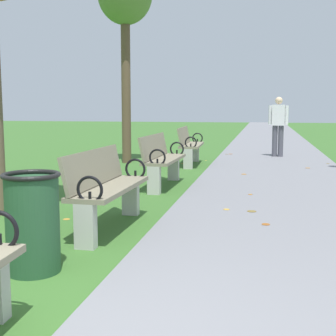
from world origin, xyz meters
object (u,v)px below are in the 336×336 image
(park_bench_2, at_px, (106,187))
(pedestrian_walking, at_px, (278,123))
(park_bench_4, at_px, (190,145))
(tree_2, at_px, (125,0))
(trash_bin, at_px, (33,222))
(park_bench_3, at_px, (162,159))

(park_bench_2, height_order, pedestrian_walking, pedestrian_walking)
(park_bench_4, bearing_deg, tree_2, 175.48)
(trash_bin, bearing_deg, tree_2, 100.78)
(park_bench_3, bearing_deg, tree_2, 116.18)
(tree_2, height_order, pedestrian_walking, tree_2)
(park_bench_2, bearing_deg, pedestrian_walking, 75.64)
(park_bench_2, distance_m, tree_2, 7.19)
(pedestrian_walking, height_order, trash_bin, pedestrian_walking)
(park_bench_4, distance_m, tree_2, 3.75)
(park_bench_2, bearing_deg, park_bench_4, 90.00)
(park_bench_3, height_order, pedestrian_walking, pedestrian_walking)
(park_bench_2, distance_m, trash_bin, 1.45)
(park_bench_2, height_order, tree_2, tree_2)
(trash_bin, bearing_deg, pedestrian_walking, 76.88)
(park_bench_2, xyz_separation_m, park_bench_4, (0.00, 6.02, 0.00))
(park_bench_3, xyz_separation_m, pedestrian_walking, (2.10, 5.28, 0.44))
(park_bench_4, relative_size, trash_bin, 1.93)
(park_bench_3, relative_size, pedestrian_walking, 0.99)
(park_bench_2, distance_m, pedestrian_walking, 8.47)
(pedestrian_walking, bearing_deg, park_bench_4, -133.98)
(pedestrian_walking, bearing_deg, tree_2, -150.95)
(park_bench_4, xyz_separation_m, trash_bin, (-0.15, -7.45, -0.06))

